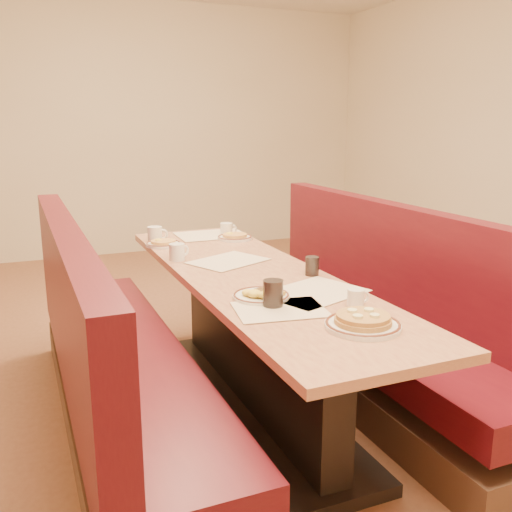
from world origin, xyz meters
name	(u,v)px	position (x,y,z in m)	size (l,w,h in m)	color
ground	(253,407)	(0.00, 0.00, 0.00)	(8.00, 8.00, 0.00)	#9E6647
room_envelope	(252,26)	(0.00, 0.00, 1.93)	(6.04, 8.04, 2.82)	beige
diner_table	(253,342)	(0.00, 0.00, 0.37)	(0.70, 2.50, 0.75)	black
booth_left	(111,368)	(-0.73, 0.00, 0.36)	(0.55, 2.50, 1.05)	#4C3326
booth_right	(370,326)	(0.73, 0.00, 0.36)	(0.55, 2.50, 1.05)	#4C3326
placemat_near_left	(280,309)	(-0.12, -0.58, 0.75)	(0.37, 0.27, 0.00)	beige
placemat_near_right	(313,292)	(0.12, -0.43, 0.75)	(0.44, 0.33, 0.00)	beige
placemat_far_left	(228,261)	(-0.03, 0.28, 0.75)	(0.39, 0.29, 0.00)	beige
placemat_far_right	(211,235)	(0.12, 1.02, 0.75)	(0.46, 0.34, 0.00)	beige
pancake_plate	(363,322)	(0.08, -0.89, 0.77)	(0.29, 0.29, 0.06)	white
eggs_plate	(261,295)	(-0.13, -0.40, 0.76)	(0.25, 0.25, 0.05)	white
extra_plate_mid	(235,237)	(0.22, 0.83, 0.77)	(0.23, 0.23, 0.05)	white
extra_plate_far	(163,243)	(-0.26, 0.82, 0.77)	(0.22, 0.22, 0.04)	white
coffee_mug_a	(356,298)	(0.19, -0.66, 0.79)	(0.10, 0.07, 0.08)	white
coffee_mug_b	(178,252)	(-0.28, 0.42, 0.80)	(0.12, 0.09, 0.09)	white
coffee_mug_c	(227,229)	(0.21, 0.96, 0.80)	(0.12, 0.08, 0.09)	white
coffee_mug_d	(155,234)	(-0.28, 0.95, 0.80)	(0.13, 0.09, 0.10)	white
soda_tumbler_near	(273,294)	(-0.13, -0.53, 0.81)	(0.08, 0.08, 0.12)	black
soda_tumbler_mid	(312,266)	(0.26, -0.15, 0.80)	(0.07, 0.07, 0.10)	black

